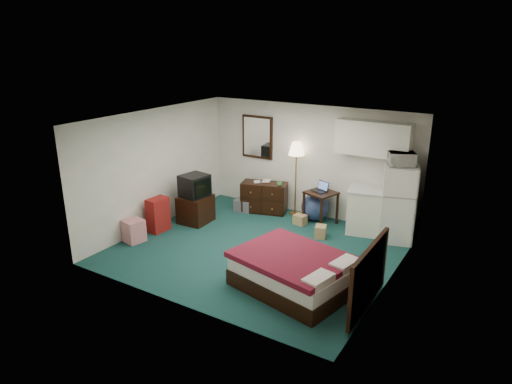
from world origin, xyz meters
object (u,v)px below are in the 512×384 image
Objects in this scene: fridge at (398,204)px; suitcase at (158,215)px; dresser at (264,197)px; desk at (320,208)px; bed at (295,272)px; floor_lamp at (296,179)px; tv_stand at (196,209)px; kitchen_counter at (369,212)px.

suitcase is (-4.35, -2.15, -0.41)m from fridge.
desk is (1.41, 0.02, 0.01)m from dresser.
dresser is 3.46m from bed.
floor_lamp reaches higher than tv_stand.
floor_lamp reaches higher than bed.
fridge is at bearing 15.90° from tv_stand.
fridge is at bearing 30.25° from suitcase.
bed is at bearing -5.46° from suitcase.
desk is 2.72m from tv_stand.
tv_stand is at bearing 168.59° from bed.
suitcase is (-3.48, 0.58, 0.08)m from bed.
kitchen_counter is at bearing 34.55° from suitcase.
kitchen_counter reaches higher than dresser.
desk is at bearing 171.91° from kitchen_counter.
fridge is at bearing -5.22° from floor_lamp.
floor_lamp is 1.84× the size of kitchen_counter.
bed is 3.42m from tv_stand.
kitchen_counter is 1.40× the size of tv_stand.
desk is 1.69m from fridge.
tv_stand is (-3.42, -1.43, -0.16)m from kitchen_counter.
tv_stand is 0.91× the size of suitcase.
kitchen_counter reaches higher than bed.
kitchen_counter is at bearing 19.91° from tv_stand.
floor_lamp reaches higher than fridge.
tv_stand is (-0.96, -1.32, -0.05)m from dresser.
suitcase is at bearing -170.10° from fridge.
desk is at bearing -16.98° from floor_lamp.
fridge is 4.25m from tv_stand.
tv_stand is at bearing 70.49° from suitcase.
floor_lamp is 2.57× the size of tv_stand.
dresser is 1.13× the size of kitchen_counter.
bed is 2.46× the size of suitcase.
floor_lamp is 2.33m from tv_stand.
dresser is 2.50m from suitcase.
bed is (0.76, -2.72, -0.08)m from desk.
floor_lamp is at bearing -178.57° from desk.
kitchen_counter is at bearing -13.90° from dresser.
suitcase is (-1.99, -2.37, -0.48)m from floor_lamp.
fridge is 4.87m from suitcase.
fridge is (1.64, 0.01, 0.41)m from desk.
suitcase is at bearing -161.89° from kitchen_counter.
fridge is 2.13× the size of suitcase.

